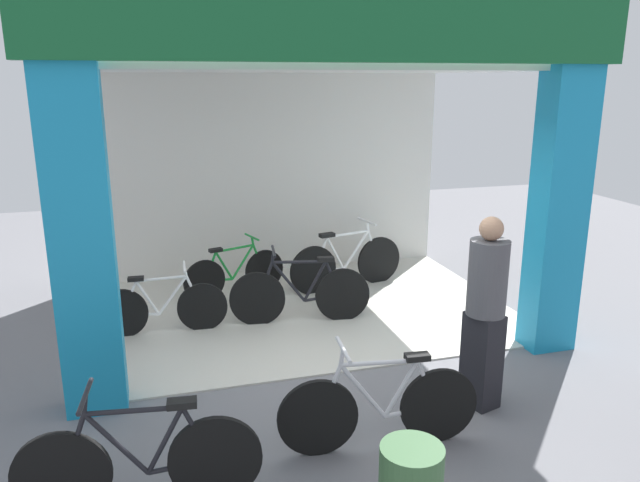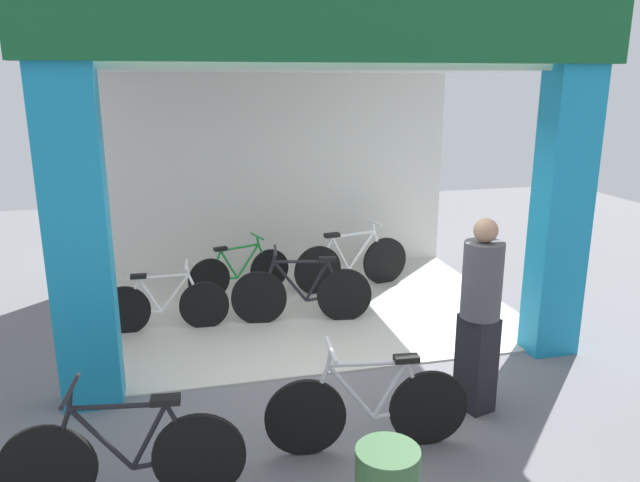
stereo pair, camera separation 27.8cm
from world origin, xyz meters
name	(u,v)px [view 2 (the right image)]	position (x,y,z in m)	size (l,w,h in m)	color
ground_plane	(341,373)	(0.00, 0.00, 0.00)	(18.39, 18.39, 0.00)	slate
shop_facade	(303,155)	(0.00, 1.76, 1.99)	(5.39, 3.87, 3.72)	beige
bicycle_inside_0	(164,305)	(-1.71, 1.50, 0.33)	(1.48, 0.41, 0.81)	black
bicycle_inside_1	(302,294)	(-0.10, 1.38, 0.37)	(1.68, 0.46, 0.93)	black
bicycle_inside_2	(240,272)	(-0.72, 2.55, 0.32)	(1.41, 0.50, 0.80)	black
bicycle_inside_3	(352,263)	(0.83, 2.42, 0.38)	(1.71, 0.48, 0.95)	black
bicycle_parked_0	(369,408)	(-0.13, -1.29, 0.36)	(1.63, 0.45, 0.90)	black
bicycle_parked_1	(125,457)	(-1.96, -1.51, 0.36)	(1.66, 0.46, 0.91)	black
pedestrian_1	(480,313)	(0.99, -0.91, 0.91)	(0.42, 0.42, 1.75)	black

